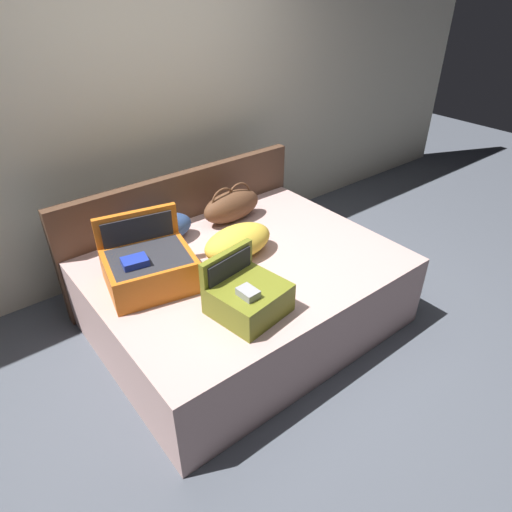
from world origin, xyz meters
The scene contains 9 objects.
ground_plane centered at (0.00, 0.00, 0.00)m, with size 12.00×12.00×0.00m, color #4C515B.
back_wall centered at (0.00, 1.65, 1.30)m, with size 8.00×0.10×2.60m, color beige.
bed centered at (0.00, 0.40, 0.27)m, with size 2.00×1.53×0.54m, color #BC9993.
headboard centered at (0.00, 1.20, 0.46)m, with size 2.04×0.08×0.92m, color #4C3323.
hard_case_large centered at (-0.62, 0.57, 0.67)m, with size 0.60×0.55×0.42m.
hard_case_medium centered at (-0.31, -0.02, 0.65)m, with size 0.44×0.43×0.34m.
duffel_bag centered at (0.28, 0.93, 0.67)m, with size 0.50×0.22×0.29m.
pillow_near_headboard centered at (-0.32, 0.98, 0.64)m, with size 0.49×0.25×0.21m, color navy.
pillow_center_head centered at (0.01, 0.49, 0.65)m, with size 0.51×0.29×0.21m, color gold.
Camera 1 is at (-1.53, -1.64, 2.23)m, focal length 31.68 mm.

